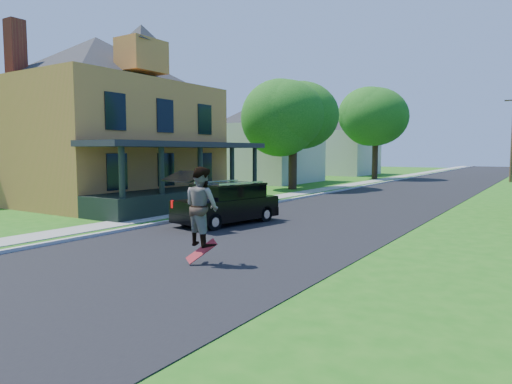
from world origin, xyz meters
The scene contains 13 objects.
ground centered at (0.00, 0.00, 0.00)m, with size 140.00×140.00×0.00m, color #1E6213.
street centered at (0.00, 20.00, 0.00)m, with size 8.00×120.00×0.02m, color black.
curb centered at (-4.05, 20.00, 0.00)m, with size 0.15×120.00×0.12m, color #B0B0AB.
sidewalk centered at (-5.60, 20.00, 0.00)m, with size 1.30×120.00×0.03m, color #97978F.
front_walk centered at (-9.50, 6.00, 0.00)m, with size 6.50×1.20×0.03m, color #97978F.
main_house centered at (-12.80, 5.99, 4.92)m, with size 15.56×15.56×10.10m.
neighbor_house_mid centered at (-13.50, 24.00, 4.19)m, with size 12.78×12.78×8.30m.
neighbor_house_far centered at (-13.50, 40.00, 4.19)m, with size 12.78×12.78×8.30m.
black_suv centered at (-2.12, 3.11, 0.77)m, with size 2.31×4.53×2.02m.
skateboarder centered at (0.98, -2.02, 1.39)m, with size 1.06×0.92×1.88m.
skateboard centered at (1.07, -2.14, 0.32)m, with size 0.63×0.54×0.58m.
tree_left_mid centered at (-7.63, 18.23, 5.20)m, with size 7.02×6.64×8.05m.
tree_left_far centered at (-6.70, 33.29, 6.11)m, with size 7.12×7.21×9.49m.
Camera 1 is at (7.92, -10.29, 2.69)m, focal length 32.00 mm.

